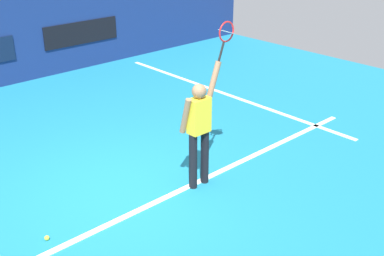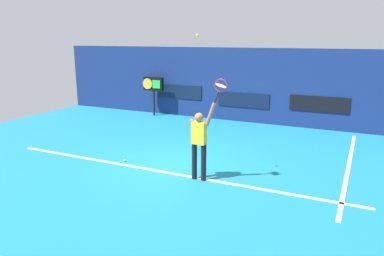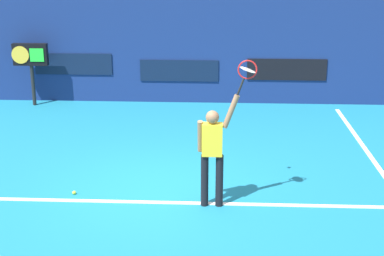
% 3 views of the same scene
% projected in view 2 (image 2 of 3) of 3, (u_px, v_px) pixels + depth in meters
% --- Properties ---
extents(ground_plane, '(18.00, 18.00, 0.00)m').
position_uv_depth(ground_plane, '(174.00, 165.00, 10.16)').
color(ground_plane, teal).
extents(back_wall, '(18.00, 0.20, 3.05)m').
position_uv_depth(back_wall, '(245.00, 85.00, 15.20)').
color(back_wall, navy).
rests_on(back_wall, ground_plane).
extents(sponsor_banner_center, '(2.20, 0.03, 0.60)m').
position_uv_depth(sponsor_banner_center, '(243.00, 100.00, 15.24)').
color(sponsor_banner_center, '#0C1933').
extents(sponsor_banner_portside, '(2.20, 0.03, 0.60)m').
position_uv_depth(sponsor_banner_portside, '(179.00, 92.00, 16.46)').
color(sponsor_banner_portside, '#0C1933').
extents(sponsor_banner_starboard, '(2.20, 0.03, 0.60)m').
position_uv_depth(sponsor_banner_starboard, '(319.00, 104.00, 13.96)').
color(sponsor_banner_starboard, black).
extents(court_baseline, '(10.00, 0.10, 0.01)m').
position_uv_depth(court_baseline, '(164.00, 172.00, 9.65)').
color(court_baseline, white).
rests_on(court_baseline, ground_plane).
extents(court_sideline, '(0.10, 7.00, 0.01)m').
position_uv_depth(court_sideline, '(349.00, 166.00, 10.09)').
color(court_sideline, white).
rests_on(court_sideline, ground_plane).
extents(tennis_player, '(0.68, 0.31, 1.97)m').
position_uv_depth(tennis_player, '(199.00, 140.00, 8.93)').
color(tennis_player, black).
rests_on(tennis_player, ground_plane).
extents(tennis_racket, '(0.40, 0.27, 0.63)m').
position_uv_depth(tennis_racket, '(220.00, 87.00, 8.39)').
color(tennis_racket, black).
extents(tennis_ball, '(0.07, 0.07, 0.07)m').
position_uv_depth(tennis_ball, '(198.00, 35.00, 8.38)').
color(tennis_ball, '#CCE033').
extents(scoreboard_clock, '(0.96, 0.20, 1.73)m').
position_uv_depth(scoreboard_clock, '(153.00, 86.00, 16.42)').
color(scoreboard_clock, black).
rests_on(scoreboard_clock, ground_plane).
extents(spare_ball, '(0.07, 0.07, 0.07)m').
position_uv_depth(spare_ball, '(125.00, 160.00, 10.48)').
color(spare_ball, '#CCE033').
rests_on(spare_ball, ground_plane).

